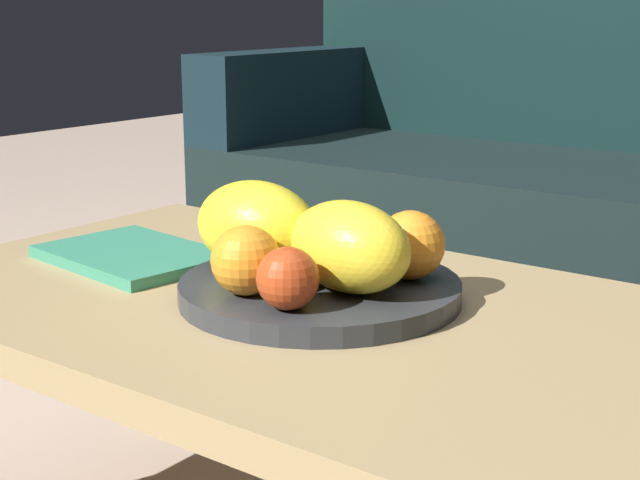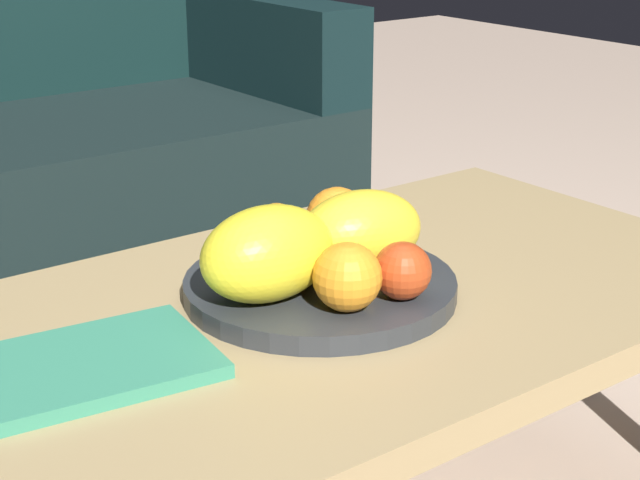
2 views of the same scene
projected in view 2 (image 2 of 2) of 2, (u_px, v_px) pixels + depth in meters
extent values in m
cube|color=#A0865A|center=(337.00, 311.00, 1.27)|extent=(1.12, 0.62, 0.04)
cylinder|color=#9A8858|center=(469.00, 290.00, 1.83)|extent=(0.05, 0.05, 0.35)
cube|color=black|center=(257.00, 41.00, 2.42)|extent=(0.14, 0.70, 0.22)
cylinder|color=#2C3034|center=(320.00, 287.00, 1.26)|extent=(0.34, 0.34, 0.03)
ellipsoid|color=yellow|center=(267.00, 253.00, 1.18)|extent=(0.17, 0.12, 0.11)
ellipsoid|color=yellow|center=(360.00, 232.00, 1.26)|extent=(0.18, 0.13, 0.11)
sphere|color=orange|center=(277.00, 231.00, 1.31)|extent=(0.07, 0.07, 0.07)
sphere|color=orange|center=(337.00, 218.00, 1.34)|extent=(0.08, 0.08, 0.08)
sphere|color=orange|center=(347.00, 277.00, 1.15)|extent=(0.08, 0.08, 0.08)
sphere|color=#B23C18|center=(402.00, 271.00, 1.18)|extent=(0.07, 0.07, 0.07)
ellipsoid|color=yellow|center=(302.00, 264.00, 1.25)|extent=(0.14, 0.12, 0.03)
ellipsoid|color=yellow|center=(289.00, 260.00, 1.26)|extent=(0.15, 0.08, 0.03)
ellipsoid|color=yellow|center=(300.00, 245.00, 1.24)|extent=(0.15, 0.04, 0.03)
ellipsoid|color=gold|center=(277.00, 242.00, 1.25)|extent=(0.13, 0.13, 0.03)
cube|color=#368668|center=(91.00, 364.00, 1.07)|extent=(0.27, 0.21, 0.02)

